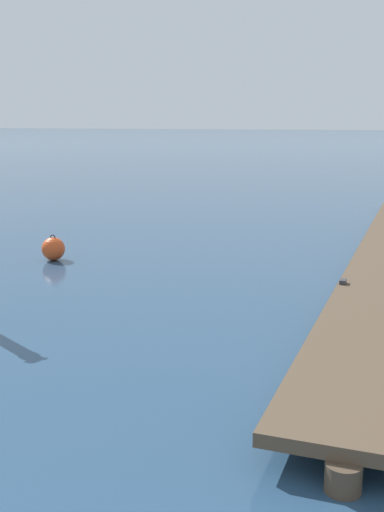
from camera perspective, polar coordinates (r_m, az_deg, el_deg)
mooring_buoy at (r=16.55m, az=-12.20°, el=0.63°), size 0.59×0.59×0.66m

